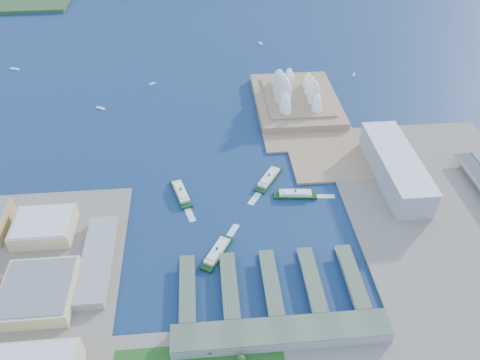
{
  "coord_description": "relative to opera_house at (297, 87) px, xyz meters",
  "views": [
    {
      "loc": [
        -43.51,
        -368.23,
        386.83
      ],
      "look_at": [
        -3.93,
        75.52,
        18.0
      ],
      "focal_mm": 35.0,
      "sensor_mm": 36.0,
      "label": 1
    }
  ],
  "objects": [
    {
      "name": "toaster_building",
      "position": [
        90.0,
        -200.0,
        -11.5
      ],
      "size": [
        45.0,
        155.0,
        35.0
      ],
      "primitive_type": "cube",
      "color": "#949499",
      "rests_on": "east_land"
    },
    {
      "name": "boat_b",
      "position": [
        -234.58,
        89.1,
        -30.53
      ],
      "size": [
        11.03,
        9.45,
        2.93
      ],
      "primitive_type": null,
      "rotation": [
        0.0,
        0.0,
        2.2
      ],
      "color": "white",
      "rests_on": "ground"
    },
    {
      "name": "boat_e",
      "position": [
        -28.2,
        240.41,
        -30.45
      ],
      "size": [
        7.28,
        13.22,
        3.1
      ],
      "primitive_type": null,
      "rotation": [
        0.0,
        0.0,
        0.27
      ],
      "color": "white",
      "rests_on": "ground"
    },
    {
      "name": "boat_c",
      "position": [
        121.24,
        91.88,
        -30.77
      ],
      "size": [
        7.45,
        11.29,
        2.46
      ],
      "primitive_type": null,
      "rotation": [
        0.0,
        0.0,
        2.71
      ],
      "color": "white",
      "rests_on": "ground"
    },
    {
      "name": "ferry_wharves",
      "position": [
        -91.0,
        -355.0,
        -27.35
      ],
      "size": [
        184.0,
        90.0,
        9.3
      ],
      "primitive_type": null,
      "color": "#47533F",
      "rests_on": "ground"
    },
    {
      "name": "terminal_building",
      "position": [
        -90.0,
        -415.0,
        -23.0
      ],
      "size": [
        200.0,
        28.0,
        12.0
      ],
      "primitive_type": "cube",
      "color": "gray",
      "rests_on": "south_land"
    },
    {
      "name": "boat_a",
      "position": [
        -312.43,
        14.47,
        -30.57
      ],
      "size": [
        14.8,
        10.44,
        2.87
      ],
      "primitive_type": null,
      "rotation": [
        0.0,
        0.0,
        1.07
      ],
      "color": "white",
      "rests_on": "ground"
    },
    {
      "name": "ferry_c",
      "position": [
        -143.04,
        -306.78,
        -26.87
      ],
      "size": [
        39.23,
        53.78,
        10.25
      ],
      "primitive_type": null,
      "rotation": [
        0.0,
        0.0,
        2.61
      ],
      "color": "#0D3715",
      "rests_on": "ground"
    },
    {
      "name": "peninsula",
      "position": [
        2.5,
        -20.0,
        -30.5
      ],
      "size": [
        135.0,
        220.0,
        3.0
      ],
      "primitive_type": "cube",
      "color": "#957352",
      "rests_on": "ground"
    },
    {
      "name": "ferry_b",
      "position": [
        -69.98,
        -186.74,
        -26.63
      ],
      "size": [
        43.31,
        55.44,
        10.75
      ],
      "primitive_type": null,
      "rotation": [
        0.0,
        0.0,
        -0.58
      ],
      "color": "#0D3715",
      "rests_on": "ground"
    },
    {
      "name": "east_land",
      "position": [
        135.0,
        -330.0,
        -30.5
      ],
      "size": [
        240.0,
        500.0,
        3.0
      ],
      "primitive_type": "cube",
      "color": "#7A6D5D",
      "rests_on": "ground"
    },
    {
      "name": "boat_d",
      "position": [
        -487.33,
        167.92,
        -30.54
      ],
      "size": [
        17.48,
        9.89,
        2.92
      ],
      "primitive_type": null,
      "rotation": [
        0.0,
        0.0,
        1.19
      ],
      "color": "white",
      "rests_on": "ground"
    },
    {
      "name": "opera_house",
      "position": [
        0.0,
        0.0,
        0.0
      ],
      "size": [
        134.0,
        180.0,
        58.0
      ],
      "primitive_type": null,
      "color": "white",
      "rests_on": "peninsula"
    },
    {
      "name": "ferry_d",
      "position": [
        -41.4,
        -220.17,
        -26.97
      ],
      "size": [
        54.27,
        18.75,
        10.06
      ],
      "primitive_type": null,
      "rotation": [
        0.0,
        0.0,
        1.47
      ],
      "color": "#0D3715",
      "rests_on": "ground"
    },
    {
      "name": "west_buildings",
      "position": [
        -355.0,
        -350.0,
        -15.5
      ],
      "size": [
        200.0,
        280.0,
        27.0
      ],
      "primitive_type": null,
      "color": "#A78653",
      "rests_on": "west_land"
    },
    {
      "name": "ferry_a",
      "position": [
        -182.99,
        -204.81,
        -26.74
      ],
      "size": [
        29.15,
        57.34,
        10.51
      ],
      "primitive_type": null,
      "rotation": [
        0.0,
        0.0,
        0.28
      ],
      "color": "#0D3715",
      "rests_on": "ground"
    },
    {
      "name": "ground",
      "position": [
        -105.0,
        -280.0,
        -32.0
      ],
      "size": [
        3000.0,
        3000.0,
        0.0
      ],
      "primitive_type": "plane",
      "color": "#0E1F43",
      "rests_on": "ground"
    }
  ]
}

